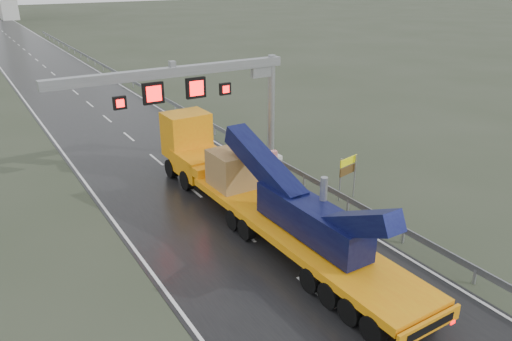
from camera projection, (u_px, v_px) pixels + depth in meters
road at (90, 104)px, 48.97m from camera, size 11.00×200.00×0.02m
guardrail at (189, 112)px, 43.76m from camera, size 0.20×140.00×1.40m
sign_gantry at (206, 88)px, 30.49m from camera, size 14.90×1.20×7.42m
heavy_haul_truck at (247, 184)px, 26.26m from camera, size 3.37×20.66×4.84m
exit_sign_pair at (348, 169)px, 28.25m from camera, size 1.49×0.41×2.60m
striped_barrier at (271, 160)px, 33.10m from camera, size 0.78×0.52×1.21m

